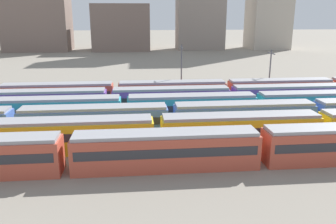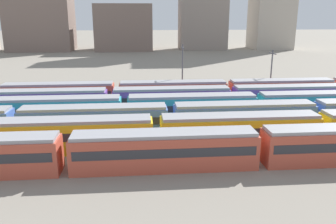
% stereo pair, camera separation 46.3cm
% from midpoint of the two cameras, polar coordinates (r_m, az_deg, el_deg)
% --- Properties ---
extents(train_track_0, '(112.50, 3.06, 3.75)m').
position_cam_midpoint_polar(train_track_0, '(35.93, 15.11, -5.50)').
color(train_track_0, '#BC4C38').
rests_on(train_track_0, ground_plane).
extents(train_track_1, '(93.60, 3.06, 3.75)m').
position_cam_midpoint_polar(train_track_1, '(40.40, 11.98, -2.92)').
color(train_track_1, yellow).
rests_on(train_track_1, ground_plane).
extents(train_track_2, '(112.50, 3.06, 3.75)m').
position_cam_midpoint_polar(train_track_2, '(49.39, 23.11, -0.45)').
color(train_track_2, '#4C70BC').
rests_on(train_track_2, ground_plane).
extents(train_track_3, '(93.60, 3.06, 3.75)m').
position_cam_midpoint_polar(train_track_3, '(49.26, 4.19, 0.76)').
color(train_track_3, teal).
rests_on(train_track_3, ground_plane).
extents(train_track_4, '(74.70, 3.06, 3.75)m').
position_cam_midpoint_polar(train_track_4, '(53.85, -9.24, 1.89)').
color(train_track_4, '#6B429E').
rests_on(train_track_4, ground_plane).
extents(train_track_5, '(112.50, 3.06, 3.75)m').
position_cam_midpoint_polar(train_track_5, '(60.77, 9.95, 3.43)').
color(train_track_5, '#BC4C38').
rests_on(train_track_5, ground_plane).
extents(catenary_pole_1, '(0.24, 3.20, 9.59)m').
position_cam_midpoint_polar(catenary_pole_1, '(61.84, 2.59, 7.09)').
color(catenary_pole_1, '#4C4C51').
rests_on(catenary_pole_1, ground_plane).
extents(catenary_pole_3, '(0.24, 3.20, 8.50)m').
position_cam_midpoint_polar(catenary_pole_3, '(65.73, 16.73, 6.46)').
color(catenary_pole_3, '#4C4C51').
rests_on(catenary_pole_3, ground_plane).
extents(distant_building_1, '(25.50, 17.03, 25.54)m').
position_cam_midpoint_polar(distant_building_1, '(156.09, -20.08, 14.11)').
color(distant_building_1, '#7A665B').
rests_on(distant_building_1, ground_plane).
extents(distant_building_2, '(23.27, 18.38, 18.72)m').
position_cam_midpoint_polar(distant_building_2, '(151.30, -7.14, 13.59)').
color(distant_building_2, '#7A665B').
rests_on(distant_building_2, ground_plane).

